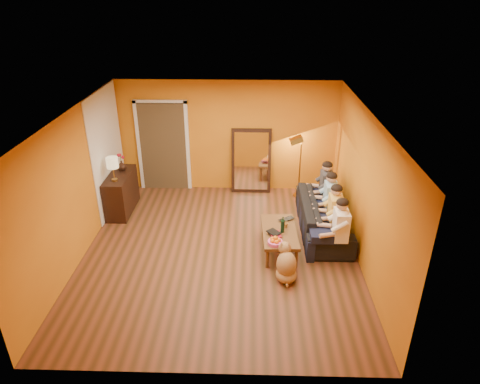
{
  "coord_description": "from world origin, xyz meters",
  "views": [
    {
      "loc": [
        0.56,
        -6.62,
        4.53
      ],
      "look_at": [
        0.35,
        0.5,
        1.0
      ],
      "focal_mm": 32.0,
      "sensor_mm": 36.0,
      "label": 1
    }
  ],
  "objects_px": {
    "person_mid_left": "(335,214)",
    "tumbler": "(286,225)",
    "dog": "(287,262)",
    "person_far_left": "(340,230)",
    "table_lamp": "(113,169)",
    "sofa": "(323,216)",
    "mirror_frame": "(251,161)",
    "coffee_table": "(279,240)",
    "wine_bottle": "(283,225)",
    "vase": "(122,166)",
    "floor_lamp": "(300,168)",
    "sideboard": "(121,193)",
    "person_far_right": "(326,189)",
    "person_mid_right": "(330,201)",
    "laptop": "(288,220)"
  },
  "relations": [
    {
      "from": "person_far_right",
      "to": "laptop",
      "type": "distance_m",
      "value": 1.37
    },
    {
      "from": "floor_lamp",
      "to": "person_far_right",
      "type": "xyz_separation_m",
      "value": [
        0.47,
        -0.85,
        -0.11
      ]
    },
    {
      "from": "person_far_left",
      "to": "person_mid_left",
      "type": "distance_m",
      "value": 0.55
    },
    {
      "from": "floor_lamp",
      "to": "tumbler",
      "type": "bearing_deg",
      "value": -108.37
    },
    {
      "from": "coffee_table",
      "to": "person_mid_right",
      "type": "xyz_separation_m",
      "value": [
        1.04,
        0.84,
        0.4
      ]
    },
    {
      "from": "sofa",
      "to": "person_far_left",
      "type": "distance_m",
      "value": 1.05
    },
    {
      "from": "table_lamp",
      "to": "tumbler",
      "type": "relative_size",
      "value": 5.13
    },
    {
      "from": "sofa",
      "to": "floor_lamp",
      "type": "xyz_separation_m",
      "value": [
        -0.34,
        1.5,
        0.39
      ]
    },
    {
      "from": "sofa",
      "to": "laptop",
      "type": "height_order",
      "value": "sofa"
    },
    {
      "from": "mirror_frame",
      "to": "floor_lamp",
      "type": "xyz_separation_m",
      "value": [
        1.11,
        -0.28,
        -0.04
      ]
    },
    {
      "from": "table_lamp",
      "to": "sofa",
      "type": "relative_size",
      "value": 0.23
    },
    {
      "from": "sideboard",
      "to": "dog",
      "type": "bearing_deg",
      "value": -34.07
    },
    {
      "from": "floor_lamp",
      "to": "table_lamp",
      "type": "bearing_deg",
      "value": -170.64
    },
    {
      "from": "dog",
      "to": "person_mid_left",
      "type": "xyz_separation_m",
      "value": [
        0.97,
        1.15,
        0.28
      ]
    },
    {
      "from": "sideboard",
      "to": "person_far_right",
      "type": "height_order",
      "value": "person_far_right"
    },
    {
      "from": "sofa",
      "to": "floor_lamp",
      "type": "distance_m",
      "value": 1.59
    },
    {
      "from": "coffee_table",
      "to": "wine_bottle",
      "type": "relative_size",
      "value": 3.94
    },
    {
      "from": "sideboard",
      "to": "tumbler",
      "type": "height_order",
      "value": "sideboard"
    },
    {
      "from": "dog",
      "to": "person_far_left",
      "type": "relative_size",
      "value": 0.54
    },
    {
      "from": "table_lamp",
      "to": "floor_lamp",
      "type": "distance_m",
      "value": 4.07
    },
    {
      "from": "person_far_left",
      "to": "mirror_frame",
      "type": "bearing_deg",
      "value": 119.57
    },
    {
      "from": "vase",
      "to": "wine_bottle",
      "type": "bearing_deg",
      "value": -27.35
    },
    {
      "from": "floor_lamp",
      "to": "wine_bottle",
      "type": "bearing_deg",
      "value": -109.18
    },
    {
      "from": "sideboard",
      "to": "vase",
      "type": "height_order",
      "value": "vase"
    },
    {
      "from": "sofa",
      "to": "laptop",
      "type": "relative_size",
      "value": 7.07
    },
    {
      "from": "table_lamp",
      "to": "person_far_right",
      "type": "xyz_separation_m",
      "value": [
        4.37,
        0.25,
        -0.49
      ]
    },
    {
      "from": "vase",
      "to": "floor_lamp",
      "type": "bearing_deg",
      "value": 8.04
    },
    {
      "from": "person_far_right",
      "to": "dog",
      "type": "bearing_deg",
      "value": -113.31
    },
    {
      "from": "floor_lamp",
      "to": "person_far_left",
      "type": "xyz_separation_m",
      "value": [
        0.47,
        -2.5,
        -0.11
      ]
    },
    {
      "from": "table_lamp",
      "to": "person_far_left",
      "type": "relative_size",
      "value": 0.42
    },
    {
      "from": "sofa",
      "to": "coffee_table",
      "type": "xyz_separation_m",
      "value": [
        -0.91,
        -0.74,
        -0.12
      ]
    },
    {
      "from": "person_mid_right",
      "to": "wine_bottle",
      "type": "distance_m",
      "value": 1.34
    },
    {
      "from": "person_mid_left",
      "to": "tumbler",
      "type": "relative_size",
      "value": 12.28
    },
    {
      "from": "coffee_table",
      "to": "person_mid_left",
      "type": "distance_m",
      "value": 1.16
    },
    {
      "from": "person_mid_right",
      "to": "sideboard",
      "type": "bearing_deg",
      "value": 172.12
    },
    {
      "from": "wine_bottle",
      "to": "person_far_left",
      "type": "bearing_deg",
      "value": -11.83
    },
    {
      "from": "vase",
      "to": "person_far_left",
      "type": "bearing_deg",
      "value": -24.1
    },
    {
      "from": "sofa",
      "to": "wine_bottle",
      "type": "relative_size",
      "value": 7.26
    },
    {
      "from": "coffee_table",
      "to": "tumbler",
      "type": "height_order",
      "value": "tumbler"
    },
    {
      "from": "floor_lamp",
      "to": "laptop",
      "type": "bearing_deg",
      "value": -108.05
    },
    {
      "from": "sideboard",
      "to": "sofa",
      "type": "bearing_deg",
      "value": -9.43
    },
    {
      "from": "sideboard",
      "to": "floor_lamp",
      "type": "relative_size",
      "value": 0.82
    },
    {
      "from": "wine_bottle",
      "to": "tumbler",
      "type": "bearing_deg",
      "value": 67.62
    },
    {
      "from": "dog",
      "to": "person_mid_left",
      "type": "relative_size",
      "value": 0.54
    },
    {
      "from": "person_mid_left",
      "to": "person_mid_right",
      "type": "bearing_deg",
      "value": 90.0
    },
    {
      "from": "floor_lamp",
      "to": "person_far_right",
      "type": "distance_m",
      "value": 0.98
    },
    {
      "from": "wine_bottle",
      "to": "person_mid_left",
      "type": "bearing_deg",
      "value": 18.96
    },
    {
      "from": "floor_lamp",
      "to": "person_mid_left",
      "type": "distance_m",
      "value": 2.01
    },
    {
      "from": "dog",
      "to": "vase",
      "type": "xyz_separation_m",
      "value": [
        -3.4,
        2.55,
        0.63
      ]
    },
    {
      "from": "mirror_frame",
      "to": "table_lamp",
      "type": "height_order",
      "value": "mirror_frame"
    }
  ]
}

